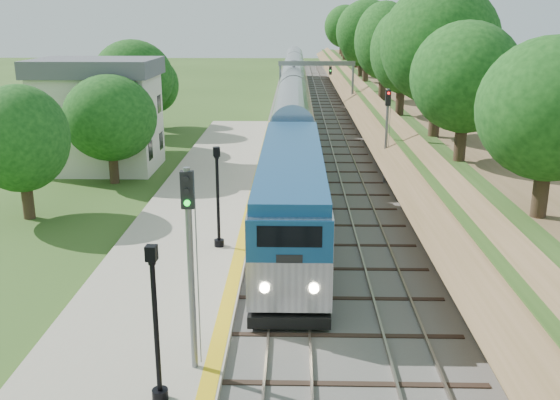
{
  "coord_description": "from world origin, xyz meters",
  "views": [
    {
      "loc": [
        0.16,
        -14.59,
        10.82
      ],
      "look_at": [
        -0.5,
        12.67,
        2.8
      ],
      "focal_mm": 40.0,
      "sensor_mm": 36.0,
      "label": 1
    }
  ],
  "objects_px": {
    "train": "(294,98)",
    "signal_platform": "(190,249)",
    "lamppost_far": "(218,203)",
    "signal_farside": "(387,126)",
    "lamppost_mid": "(156,334)",
    "station_building": "(99,114)",
    "signal_gantry": "(316,74)"
  },
  "relations": [
    {
      "from": "signal_gantry",
      "to": "signal_platform",
      "type": "height_order",
      "value": "signal_platform"
    },
    {
      "from": "signal_gantry",
      "to": "lamppost_far",
      "type": "bearing_deg",
      "value": -97.97
    },
    {
      "from": "station_building",
      "to": "signal_gantry",
      "type": "bearing_deg",
      "value": 56.62
    },
    {
      "from": "train",
      "to": "lamppost_mid",
      "type": "relative_size",
      "value": 21.63
    },
    {
      "from": "station_building",
      "to": "signal_platform",
      "type": "height_order",
      "value": "station_building"
    },
    {
      "from": "signal_platform",
      "to": "signal_farside",
      "type": "relative_size",
      "value": 1.02
    },
    {
      "from": "signal_gantry",
      "to": "lamppost_mid",
      "type": "xyz_separation_m",
      "value": [
        -6.09,
        -54.27,
        -2.36
      ]
    },
    {
      "from": "train",
      "to": "signal_platform",
      "type": "relative_size",
      "value": 15.83
    },
    {
      "from": "signal_platform",
      "to": "signal_farside",
      "type": "bearing_deg",
      "value": 69.02
    },
    {
      "from": "lamppost_far",
      "to": "lamppost_mid",
      "type": "bearing_deg",
      "value": -91.02
    },
    {
      "from": "lamppost_far",
      "to": "signal_farside",
      "type": "xyz_separation_m",
      "value": [
        9.6,
        13.12,
        1.43
      ]
    },
    {
      "from": "station_building",
      "to": "train",
      "type": "xyz_separation_m",
      "value": [
        14.0,
        24.53,
        -1.8
      ]
    },
    {
      "from": "lamppost_far",
      "to": "signal_farside",
      "type": "bearing_deg",
      "value": 53.82
    },
    {
      "from": "signal_platform",
      "to": "signal_farside",
      "type": "xyz_separation_m",
      "value": [
        9.1,
        23.73,
        -0.34
      ]
    },
    {
      "from": "lamppost_mid",
      "to": "signal_farside",
      "type": "xyz_separation_m",
      "value": [
        9.82,
        25.48,
        1.49
      ]
    },
    {
      "from": "signal_gantry",
      "to": "lamppost_far",
      "type": "height_order",
      "value": "signal_gantry"
    },
    {
      "from": "station_building",
      "to": "lamppost_mid",
      "type": "bearing_deg",
      "value": -70.48
    },
    {
      "from": "lamppost_far",
      "to": "signal_platform",
      "type": "bearing_deg",
      "value": -87.32
    },
    {
      "from": "station_building",
      "to": "signal_farside",
      "type": "xyz_separation_m",
      "value": [
        20.2,
        -3.8,
        -0.14
      ]
    },
    {
      "from": "signal_platform",
      "to": "lamppost_far",
      "type": "bearing_deg",
      "value": 92.68
    },
    {
      "from": "train",
      "to": "lamppost_mid",
      "type": "height_order",
      "value": "lamppost_mid"
    },
    {
      "from": "train",
      "to": "station_building",
      "type": "bearing_deg",
      "value": -119.71
    },
    {
      "from": "lamppost_far",
      "to": "signal_farside",
      "type": "height_order",
      "value": "signal_farside"
    },
    {
      "from": "signal_gantry",
      "to": "lamppost_mid",
      "type": "height_order",
      "value": "signal_gantry"
    },
    {
      "from": "station_building",
      "to": "signal_farside",
      "type": "height_order",
      "value": "station_building"
    },
    {
      "from": "signal_gantry",
      "to": "signal_platform",
      "type": "relative_size",
      "value": 1.32
    },
    {
      "from": "signal_platform",
      "to": "station_building",
      "type": "bearing_deg",
      "value": 111.96
    },
    {
      "from": "lamppost_far",
      "to": "signal_platform",
      "type": "relative_size",
      "value": 0.75
    },
    {
      "from": "train",
      "to": "signal_platform",
      "type": "bearing_deg",
      "value": -93.19
    },
    {
      "from": "train",
      "to": "signal_farside",
      "type": "relative_size",
      "value": 16.09
    },
    {
      "from": "station_building",
      "to": "train",
      "type": "bearing_deg",
      "value": 60.29
    },
    {
      "from": "lamppost_far",
      "to": "signal_gantry",
      "type": "bearing_deg",
      "value": 82.03
    }
  ]
}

